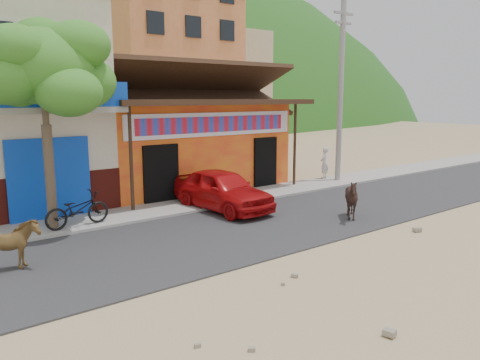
# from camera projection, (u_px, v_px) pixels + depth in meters

# --- Properties ---
(ground) EXTENTS (120.00, 120.00, 0.00)m
(ground) POSITION_uv_depth(u_px,v_px,m) (306.00, 250.00, 12.01)
(ground) COLOR #9E825B
(ground) RESTS_ON ground
(road) EXTENTS (60.00, 5.00, 0.04)m
(road) POSITION_uv_depth(u_px,v_px,m) (246.00, 228.00, 13.95)
(road) COLOR #28282B
(road) RESTS_ON ground
(sidewalk) EXTENTS (60.00, 2.00, 0.12)m
(sidewalk) POSITION_uv_depth(u_px,v_px,m) (185.00, 206.00, 16.66)
(sidewalk) COLOR gray
(sidewalk) RESTS_ON ground
(dance_club) EXTENTS (8.00, 6.00, 3.60)m
(dance_club) POSITION_uv_depth(u_px,v_px,m) (176.00, 145.00, 20.68)
(dance_club) COLOR orange
(dance_club) RESTS_ON ground
(apartment_front) EXTENTS (9.00, 9.00, 12.00)m
(apartment_front) POSITION_uv_depth(u_px,v_px,m) (161.00, 69.00, 35.06)
(apartment_front) COLOR #CC723F
(apartment_front) RESTS_ON ground
(apartment_rear) EXTENTS (8.00, 8.00, 10.00)m
(apartment_rear) POSITION_uv_depth(u_px,v_px,m) (215.00, 86.00, 45.34)
(apartment_rear) COLOR tan
(apartment_rear) RESTS_ON ground
(tree) EXTENTS (3.00, 3.00, 6.00)m
(tree) POSITION_uv_depth(u_px,v_px,m) (46.00, 124.00, 13.20)
(tree) COLOR #2D721E
(tree) RESTS_ON sidewalk
(utility_pole) EXTENTS (0.24, 0.24, 8.00)m
(utility_pole) POSITION_uv_depth(u_px,v_px,m) (341.00, 92.00, 20.91)
(utility_pole) COLOR gray
(utility_pole) RESTS_ON sidewalk
(cow_tan) EXTENTS (1.39, 0.66, 1.16)m
(cow_tan) POSITION_uv_depth(u_px,v_px,m) (6.00, 247.00, 10.30)
(cow_tan) COLOR olive
(cow_tan) RESTS_ON road
(cow_dark) EXTENTS (1.20, 1.07, 1.31)m
(cow_dark) POSITION_uv_depth(u_px,v_px,m) (352.00, 199.00, 14.86)
(cow_dark) COLOR black
(cow_dark) RESTS_ON road
(red_car) EXTENTS (1.85, 4.22, 1.41)m
(red_car) POSITION_uv_depth(u_px,v_px,m) (222.00, 190.00, 16.09)
(red_car) COLOR #B50C0F
(red_car) RESTS_ON road
(scooter) EXTENTS (2.00, 0.87, 1.02)m
(scooter) POSITION_uv_depth(u_px,v_px,m) (77.00, 210.00, 13.70)
(scooter) COLOR black
(scooter) RESTS_ON sidewalk
(pedestrian) EXTENTS (0.63, 0.53, 1.47)m
(pedestrian) POSITION_uv_depth(u_px,v_px,m) (324.00, 163.00, 21.86)
(pedestrian) COLOR silver
(pedestrian) RESTS_ON sidewalk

